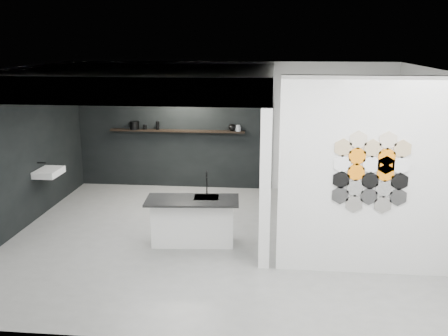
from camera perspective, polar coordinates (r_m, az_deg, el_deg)
floor at (r=8.51m, az=-0.88°, el=-8.04°), size 7.00×6.00×0.01m
partition_panel at (r=7.18m, az=16.05°, el=-1.09°), size 2.45×0.15×2.80m
bay_clad_back at (r=11.20m, az=-5.78°, el=3.72°), size 4.40×0.04×2.35m
bay_clad_left at (r=10.06m, az=-20.27°, el=1.65°), size 0.04×4.00×2.35m
bulkhead at (r=9.11m, az=-8.48°, el=9.90°), size 4.40×4.00×0.40m
corner_column at (r=7.12m, az=4.73°, el=-2.57°), size 0.16×0.16×2.35m
fascia_beam at (r=7.27m, az=-12.17°, el=8.58°), size 4.40×0.16×0.40m
wall_basin at (r=9.86m, az=-19.40°, el=-0.47°), size 0.40×0.60×0.12m
display_shelf at (r=11.05m, az=-5.40°, el=4.25°), size 3.00×0.15×0.04m
kitchen_island at (r=8.17m, az=-3.56°, el=-5.98°), size 1.53×0.77×1.20m
stockpot at (r=11.26m, az=-10.20°, el=4.82°), size 0.25×0.25×0.17m
kettle at (r=10.87m, az=0.97°, el=4.66°), size 0.24×0.24×0.16m
glass_bowl at (r=10.87m, az=1.62°, el=4.49°), size 0.13×0.13×0.09m
glass_vase at (r=10.86m, az=1.62°, el=4.58°), size 0.12×0.12×0.13m
bottle_dark at (r=11.13m, az=-7.59°, el=4.83°), size 0.08×0.08×0.18m
utensil_cup at (r=11.20m, az=-9.02°, el=4.64°), size 0.10×0.10×0.10m
hex_tile_cluster at (r=7.08m, az=16.50°, el=-0.46°), size 1.04×0.02×1.16m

